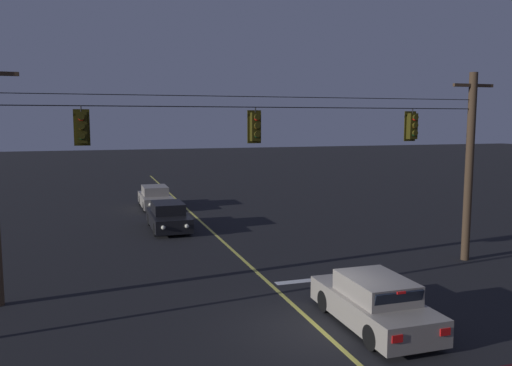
% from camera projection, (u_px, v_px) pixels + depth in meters
% --- Properties ---
extents(ground_plane, '(180.00, 180.00, 0.00)m').
position_uv_depth(ground_plane, '(320.00, 329.00, 13.88)').
color(ground_plane, black).
extents(lane_centre_stripe, '(0.14, 60.00, 0.01)m').
position_uv_depth(lane_centre_stripe, '(223.00, 241.00, 23.92)').
color(lane_centre_stripe, '#D1C64C').
rests_on(lane_centre_stripe, ground).
extents(stop_bar_paint, '(3.40, 0.36, 0.01)m').
position_uv_depth(stop_bar_paint, '(321.00, 279.00, 18.26)').
color(stop_bar_paint, silver).
rests_on(stop_bar_paint, ground).
extents(signal_span_assembly, '(18.78, 0.32, 7.40)m').
position_uv_depth(signal_span_assembly, '(265.00, 170.00, 17.79)').
color(signal_span_assembly, '#423021').
rests_on(signal_span_assembly, ground).
extents(traffic_light_leftmost, '(0.48, 0.41, 1.22)m').
position_uv_depth(traffic_light_leftmost, '(82.00, 127.00, 15.80)').
color(traffic_light_leftmost, black).
extents(traffic_light_left_inner, '(0.48, 0.41, 1.22)m').
position_uv_depth(traffic_light_left_inner, '(256.00, 127.00, 17.49)').
color(traffic_light_left_inner, black).
extents(traffic_light_centre, '(0.48, 0.41, 1.22)m').
position_uv_depth(traffic_light_centre, '(412.00, 126.00, 19.35)').
color(traffic_light_centre, black).
extents(car_waiting_near_lane, '(1.80, 4.33, 1.39)m').
position_uv_depth(car_waiting_near_lane, '(374.00, 303.00, 14.02)').
color(car_waiting_near_lane, gray).
rests_on(car_waiting_near_lane, ground).
extents(car_oncoming_lead, '(1.80, 4.42, 1.39)m').
position_uv_depth(car_oncoming_lead, '(168.00, 217.00, 26.52)').
color(car_oncoming_lead, black).
rests_on(car_oncoming_lead, ground).
extents(car_oncoming_trailing, '(1.80, 4.42, 1.39)m').
position_uv_depth(car_oncoming_trailing, '(155.00, 198.00, 33.12)').
color(car_oncoming_trailing, gray).
rests_on(car_oncoming_trailing, ground).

